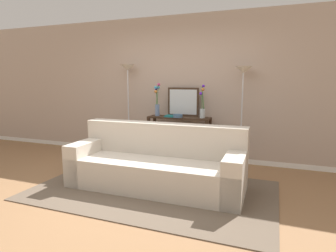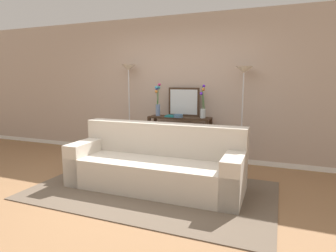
% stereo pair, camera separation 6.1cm
% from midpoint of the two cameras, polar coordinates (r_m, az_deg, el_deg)
% --- Properties ---
extents(ground_plane, '(16.00, 16.00, 0.02)m').
position_cam_midpoint_polar(ground_plane, '(3.83, -9.51, -14.12)').
color(ground_plane, '#936B47').
extents(back_wall, '(12.00, 0.15, 2.68)m').
position_cam_midpoint_polar(back_wall, '(5.52, 1.73, 7.53)').
color(back_wall, white).
rests_on(back_wall, ground).
extents(area_rug, '(3.24, 1.91, 0.01)m').
position_cam_midpoint_polar(area_rug, '(4.00, -3.59, -12.73)').
color(area_rug, brown).
rests_on(area_rug, ground).
extents(couch, '(2.43, 0.89, 0.88)m').
position_cam_midpoint_polar(couch, '(4.04, -2.69, -7.86)').
color(couch, beige).
rests_on(couch, ground).
extents(console_table, '(1.15, 0.33, 0.84)m').
position_cam_midpoint_polar(console_table, '(5.24, 1.87, -1.12)').
color(console_table, '#382619').
rests_on(console_table, ground).
extents(floor_lamp_left, '(0.28, 0.28, 1.79)m').
position_cam_midpoint_polar(floor_lamp_left, '(5.62, -8.34, 8.16)').
color(floor_lamp_left, silver).
rests_on(floor_lamp_left, ground).
extents(floor_lamp_right, '(0.28, 0.28, 1.72)m').
position_cam_midpoint_polar(floor_lamp_right, '(4.95, 14.39, 7.20)').
color(floor_lamp_right, silver).
rests_on(floor_lamp_right, ground).
extents(wall_mirror, '(0.59, 0.02, 0.53)m').
position_cam_midpoint_polar(wall_mirror, '(5.29, 2.71, 4.84)').
color(wall_mirror, '#382619').
rests_on(wall_mirror, console_table).
extents(vase_tall_flowers, '(0.10, 0.11, 0.61)m').
position_cam_midpoint_polar(vase_tall_flowers, '(5.34, -2.53, 4.81)').
color(vase_tall_flowers, '#6B84AD').
rests_on(vase_tall_flowers, console_table).
extents(vase_short_flowers, '(0.11, 0.11, 0.59)m').
position_cam_midpoint_polar(vase_short_flowers, '(5.05, 6.57, 3.72)').
color(vase_short_flowers, silver).
rests_on(vase_short_flowers, console_table).
extents(fruit_bowl, '(0.17, 0.17, 0.06)m').
position_cam_midpoint_polar(fruit_bowl, '(5.10, 1.63, 2.04)').
color(fruit_bowl, '#4C7093').
rests_on(fruit_bowl, console_table).
extents(book_stack, '(0.19, 0.15, 0.04)m').
position_cam_midpoint_polar(book_stack, '(5.17, 0.05, 2.01)').
color(book_stack, '#1E7075').
rests_on(book_stack, console_table).
extents(book_row_under_console, '(0.33, 0.18, 0.13)m').
position_cam_midpoint_polar(book_row_under_console, '(5.46, -1.26, -6.14)').
color(book_row_under_console, '#2D2D33').
rests_on(book_row_under_console, ground).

